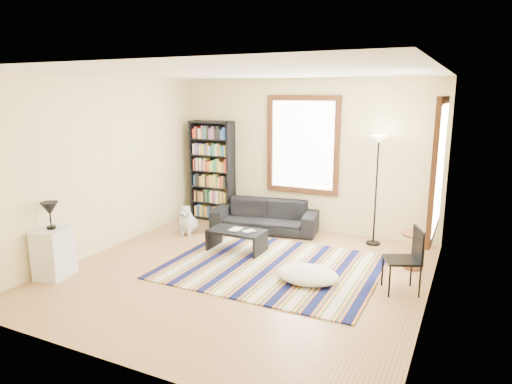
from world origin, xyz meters
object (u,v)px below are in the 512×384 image
at_px(floor_lamp, 376,191).
at_px(side_table, 414,251).
at_px(dog, 187,219).
at_px(bookshelf, 212,171).
at_px(folding_chair, 402,260).
at_px(sofa, 265,216).
at_px(white_cabinet, 54,253).
at_px(coffee_table, 237,241).
at_px(floor_cushion, 307,275).

relative_size(floor_lamp, side_table, 3.44).
bearing_deg(floor_lamp, dog, -164.74).
relative_size(bookshelf, folding_chair, 2.33).
distance_m(floor_lamp, side_table, 1.33).
height_order(sofa, white_cabinet, white_cabinet).
height_order(bookshelf, dog, bookshelf).
bearing_deg(coffee_table, white_cabinet, -131.47).
distance_m(folding_chair, white_cabinet, 4.73).
height_order(side_table, folding_chair, folding_chair).
relative_size(coffee_table, floor_cushion, 1.04).
relative_size(bookshelf, side_table, 3.70).
bearing_deg(folding_chair, floor_cushion, 167.28).
bearing_deg(floor_lamp, coffee_table, -145.13).
bearing_deg(side_table, dog, -179.81).
bearing_deg(white_cabinet, coffee_table, 36.07).
distance_m(bookshelf, folding_chair, 4.50).
bearing_deg(floor_lamp, sofa, -177.13).
bearing_deg(floor_cushion, sofa, 128.35).
bearing_deg(dog, floor_lamp, -5.74).
bearing_deg(floor_cushion, side_table, 43.13).
bearing_deg(coffee_table, dog, 159.86).
xyz_separation_m(floor_lamp, dog, (-3.21, -0.88, -0.65)).
bearing_deg(floor_lamp, side_table, -48.44).
relative_size(floor_lamp, dog, 3.33).
relative_size(floor_cushion, dog, 1.56).
height_order(coffee_table, folding_chair, folding_chair).
bearing_deg(sofa, coffee_table, -96.69).
relative_size(bookshelf, dog, 3.58).
bearing_deg(floor_lamp, white_cabinet, -137.81).
distance_m(coffee_table, folding_chair, 2.69).
bearing_deg(dog, folding_chair, -33.95).
xyz_separation_m(sofa, side_table, (2.76, -0.76, -0.02)).
relative_size(sofa, white_cabinet, 2.79).
bearing_deg(dog, bookshelf, 73.64).
xyz_separation_m(sofa, folding_chair, (2.71, -1.68, 0.14)).
height_order(bookshelf, folding_chair, bookshelf).
xyz_separation_m(coffee_table, floor_lamp, (1.93, 1.35, 0.75)).
distance_m(sofa, white_cabinet, 3.72).
bearing_deg(bookshelf, floor_lamp, -2.95).
height_order(sofa, side_table, sofa).
distance_m(sofa, side_table, 2.87).
bearing_deg(floor_cushion, floor_lamp, 76.80).
height_order(floor_lamp, side_table, floor_lamp).
xyz_separation_m(sofa, dog, (-1.21, -0.78, -0.01)).
height_order(sofa, bookshelf, bookshelf).
bearing_deg(floor_cushion, dog, 157.23).
relative_size(sofa, coffee_table, 2.17).
relative_size(coffee_table, white_cabinet, 1.29).
distance_m(folding_chair, dog, 4.03).
height_order(sofa, dog, sofa).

